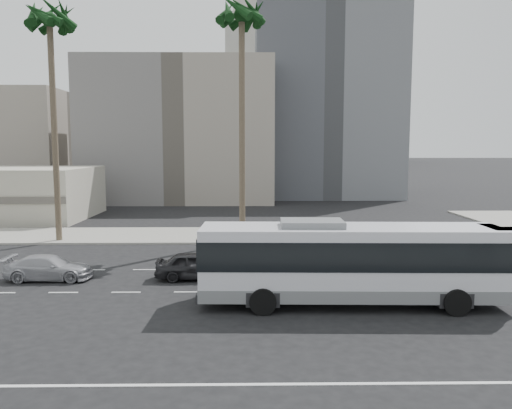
{
  "coord_description": "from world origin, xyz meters",
  "views": [
    {
      "loc": [
        -3.09,
        -23.38,
        6.88
      ],
      "look_at": [
        -2.69,
        4.0,
        3.8
      ],
      "focal_mm": 34.96,
      "sensor_mm": 36.0,
      "label": 1
    }
  ],
  "objects_px": {
    "city_bus": "(350,261)",
    "palm_near": "(242,20)",
    "car_b": "(49,268)",
    "palm_mid": "(50,25)",
    "car_a": "(196,266)"
  },
  "relations": [
    {
      "from": "city_bus",
      "to": "palm_near",
      "type": "xyz_separation_m",
      "value": [
        -4.93,
        15.07,
        13.95
      ]
    },
    {
      "from": "city_bus",
      "to": "car_b",
      "type": "relative_size",
      "value": 2.96
    },
    {
      "from": "car_b",
      "to": "palm_near",
      "type": "distance_m",
      "value": 21.17
    },
    {
      "from": "city_bus",
      "to": "palm_mid",
      "type": "distance_m",
      "value": 27.54
    },
    {
      "from": "car_b",
      "to": "palm_mid",
      "type": "bearing_deg",
      "value": 17.86
    },
    {
      "from": "palm_mid",
      "to": "palm_near",
      "type": "bearing_deg",
      "value": -0.51
    },
    {
      "from": "car_a",
      "to": "city_bus",
      "type": "bearing_deg",
      "value": -123.1
    },
    {
      "from": "car_b",
      "to": "palm_near",
      "type": "relative_size",
      "value": 0.25
    },
    {
      "from": "city_bus",
      "to": "car_a",
      "type": "height_order",
      "value": "city_bus"
    },
    {
      "from": "car_b",
      "to": "palm_mid",
      "type": "relative_size",
      "value": 0.26
    },
    {
      "from": "palm_mid",
      "to": "city_bus",
      "type": "bearing_deg",
      "value": -39.36
    },
    {
      "from": "city_bus",
      "to": "palm_mid",
      "type": "bearing_deg",
      "value": 142.24
    },
    {
      "from": "city_bus",
      "to": "car_a",
      "type": "relative_size",
      "value": 3.09
    },
    {
      "from": "car_b",
      "to": "palm_mid",
      "type": "height_order",
      "value": "palm_mid"
    },
    {
      "from": "city_bus",
      "to": "car_b",
      "type": "height_order",
      "value": "city_bus"
    }
  ]
}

